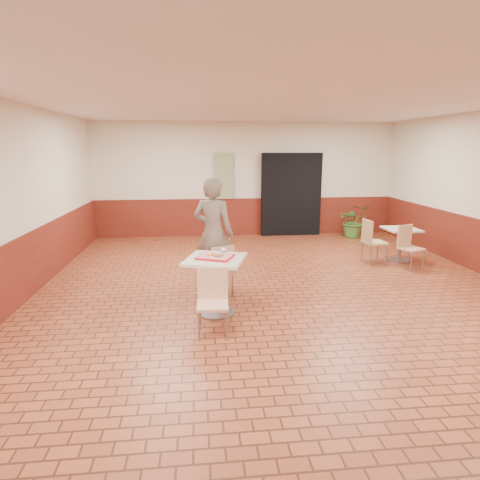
{
  "coord_description": "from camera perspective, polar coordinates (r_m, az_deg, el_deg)",
  "views": [
    {
      "loc": [
        -1.29,
        -5.68,
        2.29
      ],
      "look_at": [
        -0.67,
        0.2,
        0.95
      ],
      "focal_mm": 30.0,
      "sensor_mm": 36.0,
      "label": 1
    }
  ],
  "objects": [
    {
      "name": "chair_second_front",
      "position": [
        8.53,
        22.82,
        -0.58
      ],
      "size": [
        0.5,
        0.5,
        0.84
      ],
      "rotation": [
        0.0,
        0.0,
        0.38
      ],
      "color": "tan",
      "rests_on": "ground"
    },
    {
      "name": "paper_cup",
      "position": [
        5.64,
        -2.35,
        -1.63
      ],
      "size": [
        0.07,
        0.07,
        0.09
      ],
      "rotation": [
        0.0,
        0.0,
        -0.35
      ],
      "color": "white",
      "rests_on": "serving_tray"
    },
    {
      "name": "wainscot_band",
      "position": [
        6.1,
        6.52,
        -4.39
      ],
      "size": [
        8.0,
        10.0,
        1.0
      ],
      "color": "#5F1C12",
      "rests_on": "ground"
    },
    {
      "name": "long_john_donut",
      "position": [
        5.55,
        -3.04,
        -2.13
      ],
      "size": [
        0.15,
        0.08,
        0.04
      ],
      "rotation": [
        0.0,
        0.0,
        0.08
      ],
      "color": "#B67D35",
      "rests_on": "serving_tray"
    },
    {
      "name": "chair_main_back",
      "position": [
        6.32,
        -2.83,
        -4.0
      ],
      "size": [
        0.5,
        0.5,
        0.84
      ],
      "rotation": [
        0.0,
        0.0,
        3.52
      ],
      "color": "tan",
      "rests_on": "ground"
    },
    {
      "name": "room_shell",
      "position": [
        5.88,
        6.77,
        4.96
      ],
      "size": [
        8.01,
        10.01,
        3.01
      ],
      "color": "brown",
      "rests_on": "ground"
    },
    {
      "name": "second_table",
      "position": [
        8.99,
        21.86,
        0.14
      ],
      "size": [
        0.65,
        0.65,
        0.69
      ],
      "rotation": [
        0.0,
        0.0,
        -0.0
      ],
      "color": "beige",
      "rests_on": "ground"
    },
    {
      "name": "chair_second_left",
      "position": [
        8.62,
        18.21,
        0.15
      ],
      "size": [
        0.45,
        0.45,
        0.9
      ],
      "rotation": [
        0.0,
        0.0,
        1.66
      ],
      "color": "tan",
      "rests_on": "ground"
    },
    {
      "name": "potted_plant",
      "position": [
        11.01,
        15.91,
        2.62
      ],
      "size": [
        0.92,
        0.83,
        0.88
      ],
      "primitive_type": "imported",
      "rotation": [
        0.0,
        0.0,
        -0.21
      ],
      "color": "#3B712D",
      "rests_on": "ground"
    },
    {
      "name": "serving_tray",
      "position": [
        5.58,
        -3.55,
        -2.43
      ],
      "size": [
        0.47,
        0.36,
        0.03
      ],
      "rotation": [
        0.0,
        0.0,
        -0.42
      ],
      "color": "#B90D19",
      "rests_on": "main_table"
    },
    {
      "name": "corridor_doorway",
      "position": [
        10.92,
        7.26,
        6.43
      ],
      "size": [
        1.6,
        0.22,
        2.2
      ],
      "primitive_type": "cube",
      "color": "black",
      "rests_on": "ground"
    },
    {
      "name": "customer",
      "position": [
        6.63,
        -3.8,
        0.93
      ],
      "size": [
        0.8,
        0.68,
        1.86
      ],
      "primitive_type": "imported",
      "rotation": [
        0.0,
        0.0,
        2.73
      ],
      "color": "#6C6053",
      "rests_on": "ground"
    },
    {
      "name": "ring_donut",
      "position": [
        5.61,
        -4.22,
        -2.01
      ],
      "size": [
        0.12,
        0.12,
        0.03
      ],
      "primitive_type": "torus",
      "rotation": [
        0.0,
        0.0,
        0.13
      ],
      "color": "#DAA04F",
      "rests_on": "serving_tray"
    },
    {
      "name": "chair_main_front",
      "position": [
        5.1,
        -3.9,
        -8.19
      ],
      "size": [
        0.41,
        0.41,
        0.84
      ],
      "rotation": [
        0.0,
        0.0,
        -0.06
      ],
      "color": "#E4B288",
      "rests_on": "ground"
    },
    {
      "name": "promo_poster",
      "position": [
        10.67,
        -2.31,
        9.07
      ],
      "size": [
        0.5,
        0.03,
        1.2
      ],
      "primitive_type": "cube",
      "color": "gray",
      "rests_on": "wainscot_band"
    },
    {
      "name": "main_table",
      "position": [
        5.66,
        -3.51,
        -5.17
      ],
      "size": [
        0.77,
        0.77,
        0.82
      ],
      "rotation": [
        0.0,
        0.0,
        -0.3
      ],
      "color": "beige",
      "rests_on": "ground"
    }
  ]
}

